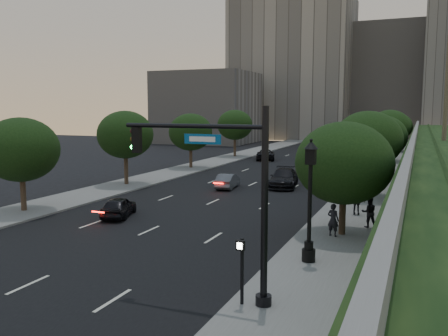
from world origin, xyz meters
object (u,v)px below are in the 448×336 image
at_px(sedan_mid_left, 228,181).
at_px(sedan_far_right, 351,165).
at_px(sedan_far_left, 266,155).
at_px(traffic_signal_mast, 234,203).
at_px(street_lamp, 310,206).
at_px(sedan_near_left, 119,207).
at_px(pedestrian_b, 369,212).
at_px(sedan_near_right, 284,178).
at_px(pedestrian_a, 333,220).
at_px(pedestrian_c, 357,202).

distance_m(sedan_mid_left, sedan_far_right, 18.37).
bearing_deg(sedan_far_left, traffic_signal_mast, 89.78).
bearing_deg(traffic_signal_mast, sedan_far_left, 106.20).
xyz_separation_m(street_lamp, sedan_near_left, (-13.28, 4.57, -1.98)).
relative_size(sedan_near_left, pedestrian_b, 2.19).
height_order(traffic_signal_mast, sedan_near_right, traffic_signal_mast).
distance_m(sedan_far_left, sedan_near_right, 22.14).
bearing_deg(sedan_far_left, pedestrian_b, 100.25).
bearing_deg(sedan_near_right, sedan_mid_left, -159.29).
relative_size(traffic_signal_mast, pedestrian_a, 3.98).
xyz_separation_m(traffic_signal_mast, sedan_mid_left, (-9.45, 22.69, -3.02)).
bearing_deg(street_lamp, pedestrian_a, 86.54).
bearing_deg(pedestrian_b, traffic_signal_mast, 56.79).
bearing_deg(pedestrian_b, street_lamp, 57.47).
relative_size(traffic_signal_mast, sedan_far_right, 1.82).
xyz_separation_m(sedan_near_right, pedestrian_c, (7.41, -9.50, 0.20)).
height_order(street_lamp, sedan_far_right, street_lamp).
bearing_deg(sedan_far_right, sedan_far_left, 163.01).
relative_size(traffic_signal_mast, pedestrian_c, 4.09).
bearing_deg(sedan_far_right, sedan_near_left, -98.27).
bearing_deg(sedan_mid_left, sedan_near_left, 72.25).
bearing_deg(street_lamp, pedestrian_c, 85.54).
relative_size(sedan_near_right, pedestrian_b, 3.15).
distance_m(sedan_far_right, pedestrian_a, 29.29).
bearing_deg(pedestrian_c, pedestrian_a, 85.41).
distance_m(street_lamp, pedestrian_a, 4.92).
bearing_deg(traffic_signal_mast, street_lamp, 74.19).
bearing_deg(street_lamp, sedan_near_right, 108.37).
bearing_deg(sedan_far_left, pedestrian_a, 96.40).
bearing_deg(sedan_near_left, traffic_signal_mast, 121.87).
height_order(sedan_near_right, sedan_far_right, sedan_near_right).
bearing_deg(traffic_signal_mast, sedan_mid_left, 112.61).
bearing_deg(sedan_far_right, pedestrian_c, -69.88).
xyz_separation_m(street_lamp, pedestrian_a, (0.28, 4.64, -1.61)).
distance_m(sedan_far_right, pedestrian_c, 23.67).
distance_m(traffic_signal_mast, sedan_mid_left, 24.76).
height_order(sedan_near_left, sedan_mid_left, sedan_near_left).
bearing_deg(traffic_signal_mast, sedan_near_right, 101.47).
relative_size(sedan_mid_left, sedan_far_left, 0.77).
relative_size(sedan_mid_left, pedestrian_b, 2.24).
bearing_deg(sedan_near_left, sedan_mid_left, -118.50).
relative_size(street_lamp, pedestrian_c, 3.28).
xyz_separation_m(pedestrian_a, pedestrian_c, (0.53, 5.73, -0.02)).
height_order(sedan_mid_left, pedestrian_b, pedestrian_b).
bearing_deg(sedan_near_left, sedan_far_left, -105.81).
relative_size(sedan_near_right, pedestrian_a, 3.15).
xyz_separation_m(sedan_far_left, pedestrian_a, (15.06, -35.80, 0.32)).
distance_m(traffic_signal_mast, street_lamp, 5.59).
xyz_separation_m(traffic_signal_mast, pedestrian_b, (3.35, 12.61, -2.64)).
distance_m(pedestrian_a, pedestrian_b, 3.11).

